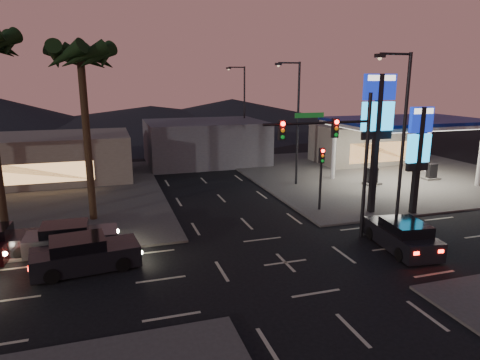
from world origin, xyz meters
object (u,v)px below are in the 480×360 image
object	(u,v)px
traffic_signal_mast	(339,146)
pylon_sign_short	(419,144)
gas_station	(407,124)
suv_station	(402,236)
pylon_sign_tall	(378,116)
car_lane_b_front	(71,238)
car_lane_a_front	(84,254)

from	to	relation	value
traffic_signal_mast	pylon_sign_short	bearing A→B (deg)	19.13
pylon_sign_short	gas_station	bearing A→B (deg)	56.31
suv_station	gas_station	bearing A→B (deg)	52.10
gas_station	suv_station	world-z (taller)	gas_station
pylon_sign_tall	traffic_signal_mast	size ratio (longest dim) A/B	1.12
gas_station	car_lane_b_front	distance (m)	27.38
gas_station	suv_station	bearing A→B (deg)	-127.90
pylon_sign_short	suv_station	bearing A→B (deg)	-133.73
traffic_signal_mast	car_lane_a_front	xyz separation A→B (m)	(-12.99, 0.15, -4.49)
pylon_sign_tall	car_lane_b_front	distance (m)	19.38
gas_station	traffic_signal_mast	xyz separation A→B (m)	(-12.24, -10.01, 0.15)
pylon_sign_short	car_lane_a_front	bearing A→B (deg)	-173.33
pylon_sign_short	car_lane_a_front	world-z (taller)	pylon_sign_short
pylon_sign_tall	suv_station	world-z (taller)	pylon_sign_tall
car_lane_b_front	car_lane_a_front	bearing A→B (deg)	-73.02
gas_station	suv_station	xyz separation A→B (m)	(-9.51, -12.21, -4.35)
gas_station	pylon_sign_short	world-z (taller)	pylon_sign_short
pylon_sign_tall	car_lane_b_front	world-z (taller)	pylon_sign_tall
pylon_sign_short	suv_station	size ratio (longest dim) A/B	1.43
gas_station	car_lane_b_front	size ratio (longest dim) A/B	2.62
pylon_sign_tall	pylon_sign_short	xyz separation A→B (m)	(2.50, -1.00, -1.74)
gas_station	car_lane_a_front	world-z (taller)	gas_station
traffic_signal_mast	car_lane_b_front	world-z (taller)	traffic_signal_mast
pylon_sign_tall	suv_station	size ratio (longest dim) A/B	1.84
pylon_sign_tall	car_lane_a_front	xyz separation A→B (m)	(-17.74, -3.37, -5.65)
gas_station	pylon_sign_tall	distance (m)	10.01
pylon_sign_short	car_lane_b_front	world-z (taller)	pylon_sign_short
pylon_sign_tall	pylon_sign_short	distance (m)	3.20
suv_station	car_lane_b_front	bearing A→B (deg)	163.64
gas_station	car_lane_a_front	distance (m)	27.44
car_lane_a_front	suv_station	distance (m)	15.90
gas_station	traffic_signal_mast	bearing A→B (deg)	-140.72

